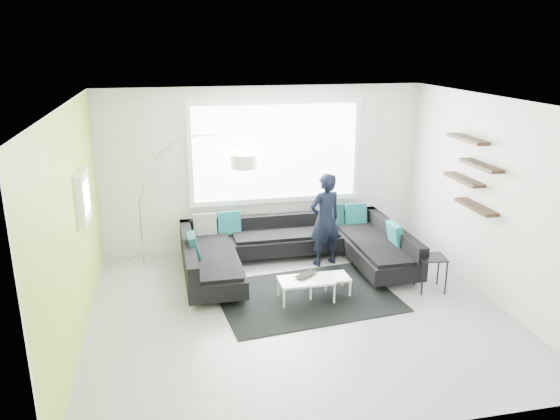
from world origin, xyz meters
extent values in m
plane|color=gray|center=(0.00, 0.00, 0.00)|extent=(5.50, 5.50, 0.00)
cube|color=silver|center=(0.00, 2.50, 1.40)|extent=(5.50, 0.04, 2.80)
cube|color=silver|center=(0.00, -2.50, 1.40)|extent=(5.50, 0.04, 2.80)
cube|color=silver|center=(-2.75, 0.00, 1.40)|extent=(0.04, 5.00, 2.80)
cube|color=silver|center=(2.75, 0.00, 1.40)|extent=(0.04, 5.00, 2.80)
cube|color=silver|center=(0.00, 0.00, 2.80)|extent=(5.50, 5.00, 0.04)
cube|color=#93C638|center=(-2.74, 0.00, 1.40)|extent=(0.01, 5.00, 2.80)
cube|color=white|center=(0.20, 2.46, 1.70)|extent=(2.96, 0.06, 1.68)
cube|color=white|center=(-2.68, 0.60, 1.60)|extent=(0.12, 0.66, 0.66)
cube|color=black|center=(2.64, 0.40, 1.70)|extent=(0.20, 1.24, 0.95)
cube|color=black|center=(0.28, 1.32, 0.18)|extent=(3.49, 2.18, 0.37)
cube|color=black|center=(0.28, 1.32, 0.50)|extent=(3.49, 2.18, 0.27)
cube|color=#0C4C51|center=(0.28, 1.32, 0.56)|extent=(3.11, 0.22, 0.38)
cube|color=black|center=(0.22, 0.40, 0.01)|extent=(2.64, 2.05, 0.01)
cube|color=white|center=(0.36, 0.35, 0.16)|extent=(0.98, 0.58, 0.32)
cube|color=black|center=(2.05, 0.24, 0.26)|extent=(0.44, 0.44, 0.52)
imported|color=black|center=(0.81, 1.50, 0.76)|extent=(0.75, 0.66, 1.53)
imported|color=black|center=(0.25, 0.36, 0.33)|extent=(0.60, 0.60, 0.03)
camera|label=1|loc=(-1.62, -6.45, 3.51)|focal=35.00mm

